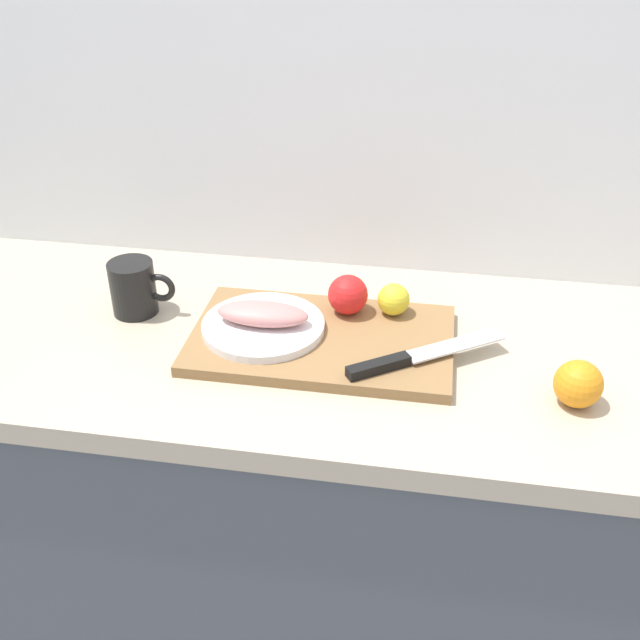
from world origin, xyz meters
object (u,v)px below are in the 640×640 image
(fish_fillet, at_px, (263,314))
(chef_knife, at_px, (407,358))
(white_plate, at_px, (263,326))
(orange_0, at_px, (578,384))
(lemon_0, at_px, (394,299))
(coffee_mug_0, at_px, (134,288))
(cutting_board, at_px, (320,340))

(fish_fillet, bearing_deg, chef_knife, -13.24)
(white_plate, xyz_separation_m, orange_0, (0.52, -0.10, 0.01))
(white_plate, bearing_deg, chef_knife, -13.24)
(lemon_0, distance_m, orange_0, 0.36)
(chef_knife, height_order, coffee_mug_0, coffee_mug_0)
(orange_0, bearing_deg, coffee_mug_0, 168.87)
(cutting_board, height_order, white_plate, white_plate)
(fish_fillet, bearing_deg, cutting_board, 0.46)
(white_plate, relative_size, orange_0, 2.86)
(lemon_0, bearing_deg, cutting_board, -141.87)
(cutting_board, distance_m, fish_fillet, 0.11)
(white_plate, distance_m, chef_knife, 0.26)
(lemon_0, bearing_deg, chef_knife, -76.83)
(fish_fillet, xyz_separation_m, coffee_mug_0, (-0.26, 0.05, -0.00))
(chef_knife, relative_size, lemon_0, 4.39)
(cutting_board, distance_m, orange_0, 0.43)
(white_plate, xyz_separation_m, chef_knife, (0.26, -0.06, 0.00))
(white_plate, bearing_deg, orange_0, -10.70)
(cutting_board, relative_size, chef_knife, 1.77)
(white_plate, distance_m, fish_fillet, 0.03)
(lemon_0, distance_m, coffee_mug_0, 0.48)
(fish_fillet, relative_size, orange_0, 2.15)
(fish_fillet, xyz_separation_m, orange_0, (0.52, -0.10, -0.02))
(white_plate, height_order, fish_fillet, fish_fillet)
(cutting_board, distance_m, white_plate, 0.10)
(chef_knife, xyz_separation_m, lemon_0, (-0.04, 0.15, 0.02))
(fish_fillet, xyz_separation_m, lemon_0, (0.22, 0.09, -0.00))
(coffee_mug_0, relative_size, orange_0, 1.64)
(orange_0, bearing_deg, chef_knife, 171.80)
(cutting_board, height_order, coffee_mug_0, coffee_mug_0)
(fish_fillet, height_order, lemon_0, lemon_0)
(cutting_board, relative_size, orange_0, 6.04)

